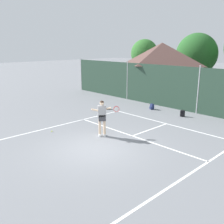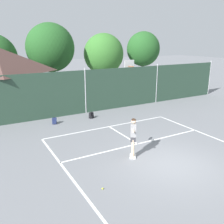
{
  "view_description": "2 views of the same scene",
  "coord_description": "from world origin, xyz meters",
  "px_view_note": "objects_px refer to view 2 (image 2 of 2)",
  "views": [
    {
      "loc": [
        8.18,
        -6.71,
        4.52
      ],
      "look_at": [
        -1.86,
        2.8,
        0.86
      ],
      "focal_mm": 40.65,
      "sensor_mm": 36.0,
      "label": 1
    },
    {
      "loc": [
        -6.87,
        -6.99,
        5.09
      ],
      "look_at": [
        0.37,
        5.79,
        0.81
      ],
      "focal_mm": 39.48,
      "sensor_mm": 36.0,
      "label": 2
    }
  ],
  "objects_px": {
    "basketball_hoop": "(129,75)",
    "backpack_navy": "(54,121)",
    "tennis_ball": "(103,189)",
    "backpack_black": "(91,115)",
    "tennis_player": "(133,134)"
  },
  "relations": [
    {
      "from": "basketball_hoop",
      "to": "backpack_navy",
      "type": "bearing_deg",
      "value": -160.44
    },
    {
      "from": "basketball_hoop",
      "to": "tennis_ball",
      "type": "relative_size",
      "value": 53.79
    },
    {
      "from": "basketball_hoop",
      "to": "tennis_ball",
      "type": "bearing_deg",
      "value": -127.22
    },
    {
      "from": "basketball_hoop",
      "to": "backpack_black",
      "type": "xyz_separation_m",
      "value": [
        -4.73,
        -2.64,
        -2.12
      ]
    },
    {
      "from": "tennis_player",
      "to": "tennis_ball",
      "type": "distance_m",
      "value": 3.02
    },
    {
      "from": "tennis_player",
      "to": "backpack_black",
      "type": "distance_m",
      "value": 6.35
    },
    {
      "from": "basketball_hoop",
      "to": "tennis_ball",
      "type": "height_order",
      "value": "basketball_hoop"
    },
    {
      "from": "tennis_ball",
      "to": "backpack_navy",
      "type": "relative_size",
      "value": 0.14
    },
    {
      "from": "basketball_hoop",
      "to": "tennis_ball",
      "type": "xyz_separation_m",
      "value": [
        -7.92,
        -10.42,
        -2.28
      ]
    },
    {
      "from": "basketball_hoop",
      "to": "tennis_player",
      "type": "height_order",
      "value": "basketball_hoop"
    },
    {
      "from": "tennis_ball",
      "to": "backpack_black",
      "type": "height_order",
      "value": "backpack_black"
    },
    {
      "from": "basketball_hoop",
      "to": "backpack_black",
      "type": "bearing_deg",
      "value": -150.88
    },
    {
      "from": "tennis_player",
      "to": "backpack_navy",
      "type": "relative_size",
      "value": 4.01
    },
    {
      "from": "tennis_ball",
      "to": "backpack_black",
      "type": "distance_m",
      "value": 8.41
    },
    {
      "from": "backpack_black",
      "to": "basketball_hoop",
      "type": "bearing_deg",
      "value": 29.12
    }
  ]
}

